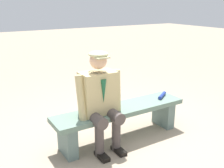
{
  "coord_description": "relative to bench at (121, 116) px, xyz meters",
  "views": [
    {
      "loc": [
        1.79,
        2.7,
        1.8
      ],
      "look_at": [
        0.14,
        0.0,
        0.8
      ],
      "focal_mm": 41.93,
      "sensor_mm": 36.0,
      "label": 1
    }
  ],
  "objects": [
    {
      "name": "bench",
      "position": [
        0.0,
        0.0,
        0.0
      ],
      "size": [
        1.88,
        0.42,
        0.45
      ],
      "color": "slate",
      "rests_on": "ground"
    },
    {
      "name": "rolled_magazine",
      "position": [
        -0.74,
        -0.01,
        0.15
      ],
      "size": [
        0.25,
        0.18,
        0.05
      ],
      "primitive_type": "cylinder",
      "rotation": [
        0.0,
        1.57,
        0.56
      ],
      "color": "navy",
      "rests_on": "bench"
    },
    {
      "name": "seated_man",
      "position": [
        0.34,
        0.05,
        0.35
      ],
      "size": [
        0.6,
        0.55,
        1.25
      ],
      "color": "tan",
      "rests_on": "ground"
    },
    {
      "name": "ground_plane",
      "position": [
        0.0,
        0.0,
        -0.33
      ],
      "size": [
        30.0,
        30.0,
        0.0
      ],
      "primitive_type": "plane",
      "color": "gray"
    }
  ]
}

